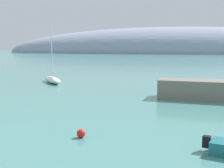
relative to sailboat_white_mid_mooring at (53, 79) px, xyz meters
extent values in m
ellipsoid|color=#8E99AD|center=(21.19, 171.33, -0.54)|extent=(251.40, 59.65, 36.76)
ellipsoid|color=white|center=(0.00, 0.00, -0.07)|extent=(5.64, 6.74, 0.93)
cylinder|color=silver|center=(0.00, 0.00, 4.78)|extent=(0.14, 0.14, 8.78)
cube|color=silver|center=(0.19, -0.26, 0.74)|extent=(1.98, 2.62, 0.10)
cube|color=black|center=(20.63, -27.17, 0.02)|extent=(0.53, 0.48, 0.67)
sphere|color=red|center=(12.84, -26.20, -0.25)|extent=(0.57, 0.57, 0.57)
camera|label=1|loc=(18.50, -44.28, 5.54)|focal=47.58mm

